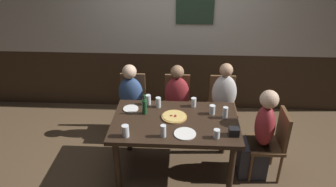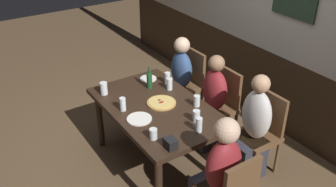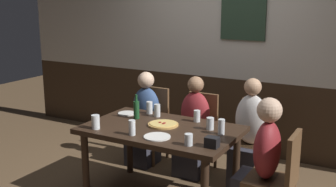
{
  "view_description": "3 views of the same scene",
  "coord_description": "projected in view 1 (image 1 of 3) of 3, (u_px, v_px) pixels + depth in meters",
  "views": [
    {
      "loc": [
        0.08,
        -3.06,
        2.71
      ],
      "look_at": [
        -0.09,
        0.15,
        1.01
      ],
      "focal_mm": 33.34,
      "sensor_mm": 36.0,
      "label": 1
    },
    {
      "loc": [
        2.75,
        -1.67,
        2.73
      ],
      "look_at": [
        0.23,
        -0.01,
        1.0
      ],
      "focal_mm": 39.84,
      "sensor_mm": 36.0,
      "label": 2
    },
    {
      "loc": [
        1.91,
        -3.29,
        1.96
      ],
      "look_at": [
        0.12,
        -0.09,
        1.11
      ],
      "focal_mm": 44.37,
      "sensor_mm": 36.0,
      "label": 3
    }
  ],
  "objects": [
    {
      "name": "person_head_east",
      "position": [
        258.0,
        140.0,
        3.7
      ],
      "size": [
        0.37,
        0.34,
        1.16
      ],
      "color": "#2D2D38",
      "rests_on": "ground_plane"
    },
    {
      "name": "wall_back",
      "position": [
        179.0,
        32.0,
        4.82
      ],
      "size": [
        6.4,
        0.13,
        2.6
      ],
      "color": "#332316",
      "rests_on": "ground_plane"
    },
    {
      "name": "person_right_far",
      "position": [
        223.0,
        109.0,
        4.35
      ],
      "size": [
        0.34,
        0.37,
        1.15
      ],
      "color": "#2D2D38",
      "rests_on": "ground_plane"
    },
    {
      "name": "pint_glass_amber",
      "position": [
        148.0,
        100.0,
        3.93
      ],
      "size": [
        0.06,
        0.06,
        0.13
      ],
      "color": "silver",
      "rests_on": "dining_table"
    },
    {
      "name": "beer_glass_half",
      "position": [
        194.0,
        103.0,
        3.89
      ],
      "size": [
        0.07,
        0.07,
        0.12
      ],
      "color": "silver",
      "rests_on": "dining_table"
    },
    {
      "name": "chair_left_far",
      "position": [
        133.0,
        101.0,
        4.54
      ],
      "size": [
        0.4,
        0.4,
        0.88
      ],
      "color": "brown",
      "rests_on": "ground_plane"
    },
    {
      "name": "chair_head_east",
      "position": [
        272.0,
        141.0,
        3.69
      ],
      "size": [
        0.4,
        0.4,
        0.88
      ],
      "color": "brown",
      "rests_on": "ground_plane"
    },
    {
      "name": "highball_clear",
      "position": [
        158.0,
        103.0,
        3.87
      ],
      "size": [
        0.06,
        0.06,
        0.13
      ],
      "color": "silver",
      "rests_on": "dining_table"
    },
    {
      "name": "beer_bottle_green",
      "position": [
        145.0,
        106.0,
        3.72
      ],
      "size": [
        0.06,
        0.06,
        0.25
      ],
      "color": "#194723",
      "rests_on": "dining_table"
    },
    {
      "name": "condiment_caddy",
      "position": [
        234.0,
        132.0,
        3.35
      ],
      "size": [
        0.11,
        0.09,
        0.09
      ],
      "primitive_type": "cube",
      "color": "black",
      "rests_on": "dining_table"
    },
    {
      "name": "pint_glass_stout",
      "position": [
        217.0,
        134.0,
        3.31
      ],
      "size": [
        0.07,
        0.07,
        0.1
      ],
      "color": "silver",
      "rests_on": "dining_table"
    },
    {
      "name": "person_left_far",
      "position": [
        131.0,
        108.0,
        4.41
      ],
      "size": [
        0.34,
        0.37,
        1.11
      ],
      "color": "#2D2D38",
      "rests_on": "ground_plane"
    },
    {
      "name": "tumbler_short",
      "position": [
        212.0,
        110.0,
        3.73
      ],
      "size": [
        0.07,
        0.07,
        0.12
      ],
      "color": "silver",
      "rests_on": "dining_table"
    },
    {
      "name": "ground_plane",
      "position": [
        175.0,
        169.0,
        3.97
      ],
      "size": [
        12.0,
        12.0,
        0.0
      ],
      "primitive_type": "plane",
      "color": "brown"
    },
    {
      "name": "dining_table",
      "position": [
        175.0,
        127.0,
        3.67
      ],
      "size": [
        1.47,
        0.92,
        0.74
      ],
      "color": "black",
      "rests_on": "ground_plane"
    },
    {
      "name": "chair_mid_far",
      "position": [
        177.0,
        102.0,
        4.51
      ],
      "size": [
        0.4,
        0.4,
        0.88
      ],
      "color": "brown",
      "rests_on": "ground_plane"
    },
    {
      "name": "plate_white_large",
      "position": [
        185.0,
        134.0,
        3.38
      ],
      "size": [
        0.24,
        0.24,
        0.01
      ],
      "primitive_type": "cylinder",
      "color": "white",
      "rests_on": "dining_table"
    },
    {
      "name": "plate_white_small",
      "position": [
        131.0,
        109.0,
        3.85
      ],
      "size": [
        0.19,
        0.19,
        0.01
      ],
      "primitive_type": "cylinder",
      "color": "white",
      "rests_on": "dining_table"
    },
    {
      "name": "pizza",
      "position": [
        174.0,
        117.0,
        3.68
      ],
      "size": [
        0.3,
        0.3,
        0.03
      ],
      "color": "tan",
      "rests_on": "dining_table"
    },
    {
      "name": "pint_glass_pale",
      "position": [
        225.0,
        113.0,
        3.65
      ],
      "size": [
        0.06,
        0.06,
        0.14
      ],
      "color": "silver",
      "rests_on": "dining_table"
    },
    {
      "name": "chair_right_far",
      "position": [
        222.0,
        103.0,
        4.48
      ],
      "size": [
        0.4,
        0.4,
        0.88
      ],
      "color": "brown",
      "rests_on": "ground_plane"
    },
    {
      "name": "tumbler_water",
      "position": [
        126.0,
        132.0,
        3.32
      ],
      "size": [
        0.08,
        0.08,
        0.14
      ],
      "color": "silver",
      "rests_on": "dining_table"
    },
    {
      "name": "beer_glass_tall",
      "position": [
        163.0,
        132.0,
        3.32
      ],
      "size": [
        0.06,
        0.06,
        0.14
      ],
      "color": "silver",
      "rests_on": "dining_table"
    },
    {
      "name": "person_mid_far",
      "position": [
        177.0,
        109.0,
        4.38
      ],
      "size": [
        0.34,
        0.37,
        1.11
      ],
      "color": "#2D2D38",
      "rests_on": "ground_plane"
    }
  ]
}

